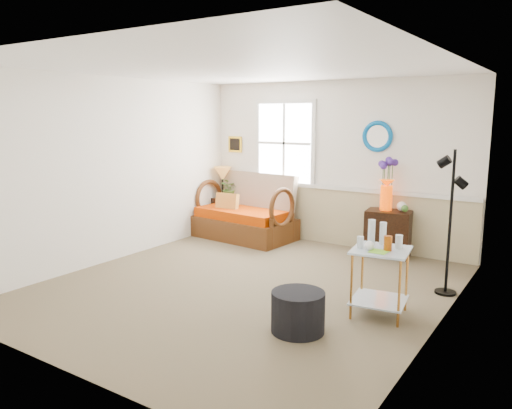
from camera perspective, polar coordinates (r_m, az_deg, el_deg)
The scene contains 19 objects.
floor at distance 6.18m, azimuth -1.18°, elevation -9.33°, with size 4.50×5.00×0.01m, color #716650.
ceiling at distance 5.85m, azimuth -1.28°, elevation 15.44°, with size 4.50×5.00×0.01m, color white.
walls at distance 5.88m, azimuth -1.23°, elevation 2.71°, with size 4.51×5.01×2.60m.
wainscot at distance 8.15m, azimuth 8.71°, elevation -1.35°, with size 4.46×0.02×0.90m, color tan.
chair_rail at distance 8.07m, azimuth 8.77°, elevation 1.91°, with size 4.46×0.04×0.06m, color white.
window at distance 8.41m, azimuth 3.27°, elevation 7.00°, with size 1.14×0.06×1.44m, color white, non-canonical shape.
picture at distance 8.97m, azimuth -2.39°, elevation 6.89°, with size 0.28×0.03×0.28m, color gold.
mirror at distance 7.74m, azimuth 13.73°, elevation 7.57°, with size 0.47×0.47×0.07m, color #0A86C1.
loveseat at distance 8.41m, azimuth -1.36°, elevation -0.25°, with size 1.66×0.94×1.08m, color #4D2610, non-canonical shape.
throw_pillow at distance 8.47m, azimuth -3.35°, elevation -0.07°, with size 0.41×0.10×0.41m, color #C1571A, non-canonical shape.
lamp_stand at distance 9.06m, azimuth -3.66°, elevation -1.09°, with size 0.33×0.33×0.59m, color black, non-canonical shape.
table_lamp at distance 8.98m, azimuth -3.82°, elevation 2.53°, with size 0.31×0.31×0.56m, color #D18B3A, non-canonical shape.
potted_plant at distance 8.90m, azimuth -3.06°, elevation 1.57°, with size 0.33×0.37×0.29m, color #43732B.
cabinet at distance 7.62m, azimuth 14.85°, elevation -3.22°, with size 0.64×0.41×0.68m, color black, non-canonical shape.
flower_vase at distance 7.53m, azimuth 14.72°, elevation 2.21°, with size 0.22×0.22×0.76m, color #F64400, non-canonical shape.
side_table at distance 5.39m, azimuth 13.95°, elevation -8.61°, with size 0.56×0.56×0.71m, color #AA6E2A, non-canonical shape.
tabletop_items at distance 5.30m, azimuth 13.95°, elevation -3.46°, with size 0.44×0.44×0.26m, color silver, non-canonical shape.
floor_lamp at distance 6.13m, azimuth 21.30°, elevation -2.01°, with size 0.24×0.24×1.69m, color black, non-canonical shape.
ottoman at distance 4.92m, azimuth 4.82°, elevation -12.12°, with size 0.52×0.52×0.40m, color black.
Camera 1 is at (3.30, -4.80, 2.06)m, focal length 35.00 mm.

